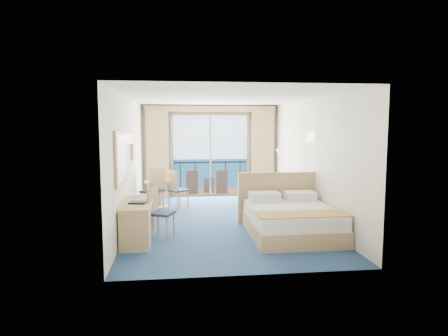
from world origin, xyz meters
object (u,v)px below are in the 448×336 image
at_px(armchair, 277,195).
at_px(round_table, 159,187).
at_px(bed, 290,219).
at_px(desk, 136,224).
at_px(table_chair_b, 155,187).
at_px(nightstand, 301,208).
at_px(desk_chair, 158,209).
at_px(table_chair_a, 176,187).
at_px(floor_lamp, 279,161).

bearing_deg(armchair, round_table, -55.74).
bearing_deg(armchair, bed, 31.25).
relative_size(desk, table_chair_b, 1.44).
height_order(armchair, table_chair_b, table_chair_b).
height_order(bed, nightstand, bed).
relative_size(nightstand, armchair, 0.76).
height_order(desk_chair, table_chair_b, table_chair_b).
bearing_deg(bed, table_chair_a, 129.82).
bearing_deg(table_chair_b, armchair, 33.57).
bearing_deg(desk_chair, desk, 172.01).
relative_size(bed, armchair, 3.04).
xyz_separation_m(desk, table_chair_b, (0.17, 2.87, 0.20)).
bearing_deg(table_chair_b, round_table, 108.21).
distance_m(bed, table_chair_a, 3.46).
height_order(round_table, table_chair_b, table_chair_b).
bearing_deg(table_chair_b, desk, -62.30).
xyz_separation_m(desk, desk_chair, (0.36, 0.61, 0.13)).
bearing_deg(desk, bed, 8.67).
bearing_deg(bed, table_chair_b, 138.37).
distance_m(bed, desk, 2.94).
relative_size(armchair, table_chair_a, 0.70).
distance_m(desk_chair, table_chair_a, 2.51).
distance_m(bed, nightstand, 1.34).
bearing_deg(round_table, desk, -94.76).
height_order(desk, table_chair_b, table_chair_b).
height_order(nightstand, floor_lamp, floor_lamp).
xyz_separation_m(bed, table_chair_b, (-2.73, 2.42, 0.30)).
relative_size(bed, table_chair_a, 2.14).
xyz_separation_m(bed, nightstand, (0.60, 1.20, -0.05)).
bearing_deg(bed, armchair, 81.18).
bearing_deg(floor_lamp, bed, -100.90).
bearing_deg(table_chair_a, desk, 128.68).
bearing_deg(desk_chair, armchair, -28.13).
relative_size(round_table, table_chair_a, 0.78).
xyz_separation_m(bed, desk, (-2.90, -0.44, 0.09)).
relative_size(floor_lamp, round_table, 1.88).
distance_m(round_table, table_chair_a, 0.47).
bearing_deg(armchair, table_chair_a, -52.06).
bearing_deg(nightstand, table_chair_a, 152.69).
relative_size(desk_chair, round_table, 1.24).
distance_m(armchair, round_table, 3.05).
distance_m(floor_lamp, desk, 5.49).
height_order(armchair, round_table, round_table).
xyz_separation_m(armchair, desk, (-3.30, -3.00, 0.09)).
distance_m(armchair, desk, 4.46).
relative_size(desk_chair, table_chair_a, 0.97).
xyz_separation_m(floor_lamp, desk_chair, (-3.24, -3.48, -0.55)).
bearing_deg(bed, round_table, 132.55).
bearing_deg(desk, table_chair_b, 86.52).
bearing_deg(nightstand, round_table, 152.75).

